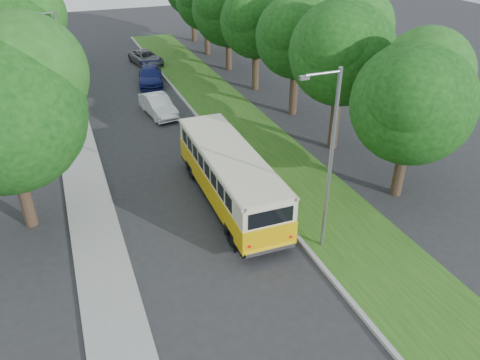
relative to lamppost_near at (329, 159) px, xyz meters
name	(u,v)px	position (x,y,z in m)	size (l,w,h in m)	color
ground	(210,237)	(-4.21, 2.50, -4.37)	(120.00, 120.00, 0.00)	#27272A
curb	(243,172)	(-0.61, 7.50, -4.29)	(0.20, 70.00, 0.15)	gray
grass_verge	(281,165)	(1.74, 7.50, -4.30)	(4.50, 70.00, 0.13)	#225015
sidewalk	(89,201)	(-9.01, 7.50, -4.31)	(2.20, 70.00, 0.12)	gray
treeline	(171,21)	(-1.06, 20.49, 1.56)	(24.27, 41.91, 9.46)	#332319
lamppost_near	(329,159)	(0.00, 0.00, 0.00)	(1.71, 0.16, 8.00)	gray
lamppost_far	(63,65)	(-8.91, 18.50, -0.25)	(1.71, 0.16, 7.50)	gray
warning_sign	(78,120)	(-8.71, 14.48, -2.66)	(0.56, 0.10, 2.50)	gray
vintage_bus	(230,178)	(-2.39, 4.83, -2.90)	(2.54, 9.87, 2.93)	#EEB607
car_silver	(208,133)	(-1.21, 11.99, -3.72)	(1.53, 3.81, 1.30)	#B5B4B9
car_white	(158,106)	(-3.05, 17.77, -3.64)	(1.53, 4.40, 1.45)	white
car_blue	(150,76)	(-2.06, 25.01, -3.66)	(1.98, 4.87, 1.41)	navy
car_grey	(146,58)	(-1.21, 30.98, -3.72)	(2.16, 4.69, 1.30)	#57595E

